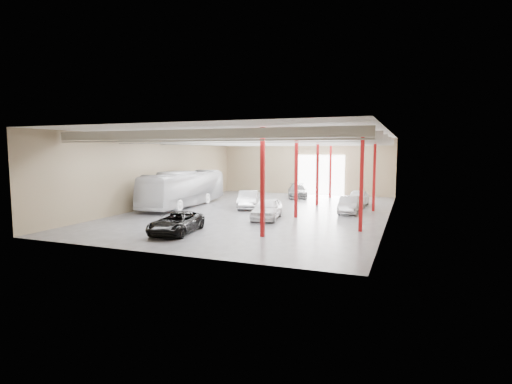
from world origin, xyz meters
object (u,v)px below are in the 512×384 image
Objects in this scene: black_sedan at (176,223)px; car_row_a at (267,208)px; car_row_b at (248,199)px; car_row_c at (297,191)px; car_right_far at (358,198)px; coach_bus at (184,189)px; car_right_near at (349,205)px.

black_sedan is 8.43m from car_row_a.
car_row_b is at bearing 82.37° from black_sedan.
car_right_far reaches higher than car_row_c.
car_row_b is at bearing 6.80° from coach_bus.
car_row_a is at bearing -116.98° from car_right_far.
black_sedan is at bearing -116.15° from car_right_far.
car_right_near is at bearing 2.77° from coach_bus.
car_row_a is 1.07× the size of car_right_far.
car_row_b is (0.00, 12.72, 0.11)m from black_sedan.
car_right_near is (7.47, -10.00, -0.03)m from car_row_c.
car_right_far is (7.62, -4.80, 0.03)m from car_row_c.
coach_bus is 2.68× the size of car_right_far.
car_row_a is 15.65m from car_row_c.
car_row_c is at bearing 87.78° from car_row_a.
car_row_a reaches higher than car_row_b.
car_right_near is at bearing -89.82° from car_right_far.
coach_bus reaches higher than car_right_near.
coach_bus is 2.49× the size of car_row_b.
car_row_b is 0.95× the size of car_row_c.
car_row_b is 9.56m from car_right_near.
black_sedan is at bearing -125.25° from car_row_a.
coach_bus reaches higher than car_row_a.
black_sedan is 12.72m from car_row_b.
car_row_a is (10.29, -4.18, -0.91)m from coach_bus.
car_right_near is at bearing -70.79° from car_row_c.
car_row_a is at bearing -71.83° from car_row_b.
car_row_a reaches higher than car_right_near.
coach_bus is 2.44× the size of black_sedan.
coach_bus is at bearing -177.93° from car_right_near.
car_row_a reaches higher than car_right_far.
car_right_far reaches higher than car_right_near.
car_right_far is at bearing 19.95° from coach_bus.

